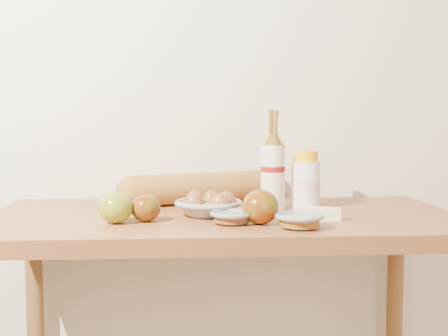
{
  "coord_description": "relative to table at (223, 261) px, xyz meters",
  "views": [
    {
      "loc": [
        -0.09,
        -0.24,
        1.13
      ],
      "look_at": [
        0.0,
        1.15,
        1.02
      ],
      "focal_mm": 45.0,
      "sensor_mm": 36.0,
      "label": 1
    }
  ],
  "objects": [
    {
      "name": "back_wall",
      "position": [
        0.0,
        0.33,
        0.52
      ],
      "size": [
        3.5,
        0.02,
        2.6
      ],
      "primitive_type": "cube",
      "color": "silver",
      "rests_on": "ground"
    },
    {
      "name": "table",
      "position": [
        0.0,
        0.0,
        0.0
      ],
      "size": [
        1.2,
        0.6,
        0.9
      ],
      "color": "#9D5E32",
      "rests_on": "ground"
    },
    {
      "name": "bourbon_bottle",
      "position": [
        0.14,
        0.05,
        0.23
      ],
      "size": [
        0.08,
        0.08,
        0.27
      ],
      "rotation": [
        0.0,
        0.0,
        -0.29
      ],
      "color": "#F1E6CC",
      "rests_on": "table"
    },
    {
      "name": "cream_bottle",
      "position": [
        0.23,
        0.07,
        0.2
      ],
      "size": [
        0.09,
        0.09,
        0.16
      ],
      "rotation": [
        0.0,
        0.0,
        0.22
      ],
      "color": "white",
      "rests_on": "table"
    },
    {
      "name": "egg_bowl",
      "position": [
        -0.04,
        -0.03,
        0.15
      ],
      "size": [
        0.21,
        0.21,
        0.06
      ],
      "rotation": [
        0.0,
        0.0,
        -0.25
      ],
      "color": "gray",
      "rests_on": "table"
    },
    {
      "name": "baguette",
      "position": [
        -0.04,
        0.2,
        0.17
      ],
      "size": [
        0.52,
        0.29,
        0.09
      ],
      "rotation": [
        0.0,
        0.0,
        0.41
      ],
      "color": "#B47F37",
      "rests_on": "table"
    },
    {
      "name": "apple_yellowgreen",
      "position": [
        -0.26,
        -0.12,
        0.16
      ],
      "size": [
        0.1,
        0.1,
        0.07
      ],
      "rotation": [
        0.0,
        0.0,
        0.42
      ],
      "color": "olive",
      "rests_on": "table"
    },
    {
      "name": "apple_redgreen_front",
      "position": [
        -0.19,
        -0.1,
        0.16
      ],
      "size": [
        0.07,
        0.07,
        0.07
      ],
      "rotation": [
        0.0,
        0.0,
        -0.02
      ],
      "color": "#7E0706",
      "rests_on": "table"
    },
    {
      "name": "apple_redgreen_right",
      "position": [
        0.08,
        -0.15,
        0.16
      ],
      "size": [
        0.09,
        0.09,
        0.08
      ],
      "rotation": [
        0.0,
        0.0,
        0.04
      ],
      "color": "#8B0A07",
      "rests_on": "table"
    },
    {
      "name": "sugar_bowl",
      "position": [
        0.01,
        -0.14,
        0.14
      ],
      "size": [
        0.11,
        0.11,
        0.03
      ],
      "rotation": [
        0.0,
        0.0,
        -0.12
      ],
      "color": "gray",
      "rests_on": "table"
    },
    {
      "name": "syrup_bowl",
      "position": [
        0.16,
        -0.2,
        0.14
      ],
      "size": [
        0.13,
        0.13,
        0.03
      ],
      "rotation": [
        0.0,
        0.0,
        -0.24
      ],
      "color": "gray",
      "rests_on": "table"
    },
    {
      "name": "butter_stick",
      "position": [
        0.22,
        -0.11,
        0.14
      ],
      "size": [
        0.11,
        0.04,
        0.03
      ],
      "rotation": [
        0.0,
        0.0,
        -0.12
      ],
      "color": "#F4EABC",
      "rests_on": "table"
    }
  ]
}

